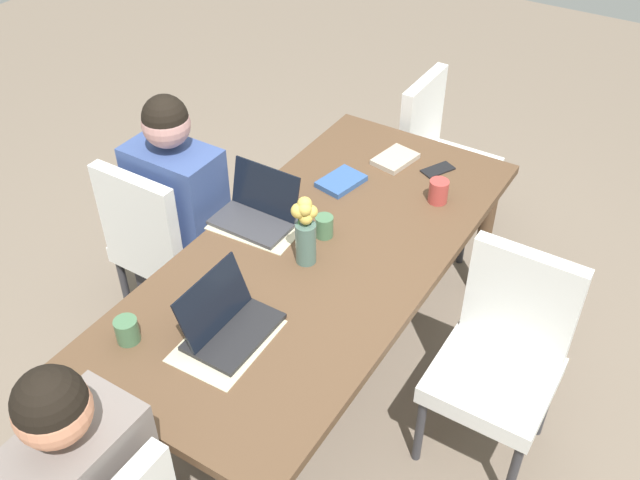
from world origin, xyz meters
name	(u,v)px	position (x,y,z in m)	size (l,w,h in m)	color
ground_plane	(320,374)	(0.00, 0.00, 0.00)	(10.00, 10.00, 0.00)	#756656
dining_table	(320,265)	(0.00, 0.00, 0.66)	(1.98, 0.92, 0.74)	brown
chair_near_left_mid	(162,238)	(0.06, -0.80, 0.50)	(0.44, 0.44, 0.90)	silver
person_near_left_mid	(182,229)	(-0.01, -0.74, 0.53)	(0.36, 0.40, 1.19)	#2D2D33
chair_head_left_left_far	(439,153)	(-1.26, -0.04, 0.50)	(0.44, 0.44, 0.90)	silver
chair_far_right_near	(503,351)	(-0.10, 0.75, 0.50)	(0.44, 0.44, 0.90)	silver
flower_vase	(305,230)	(0.08, -0.01, 0.89)	(0.09, 0.09, 0.29)	#4C6B60
placemat_head_right_left_near	(227,341)	(0.57, -0.01, 0.74)	(0.36, 0.26, 0.00)	beige
placemat_near_left_mid	(259,224)	(-0.01, -0.30, 0.74)	(0.36, 0.26, 0.00)	beige
laptop_near_left_mid	(258,211)	(-0.03, -0.32, 0.78)	(0.22, 0.32, 0.21)	#38383D
laptop_head_right_left_near	(228,323)	(0.54, -0.04, 0.78)	(0.32, 0.22, 0.21)	black
coffee_mug_near_left	(438,191)	(-0.54, 0.25, 0.79)	(0.08, 0.08, 0.10)	#AD3D38
coffee_mug_near_right	(324,226)	(-0.09, -0.03, 0.79)	(0.07, 0.07, 0.09)	#47704C
coffee_mug_centre_left	(127,330)	(0.74, -0.30, 0.79)	(0.08, 0.08, 0.09)	#47704C
book_red_cover	(395,159)	(-0.72, -0.04, 0.75)	(0.20, 0.14, 0.02)	#B2A38E
book_blue_cover	(341,181)	(-0.44, -0.16, 0.75)	(0.20, 0.14, 0.03)	#335693
phone_black	(438,170)	(-0.76, 0.16, 0.74)	(0.15, 0.07, 0.01)	black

